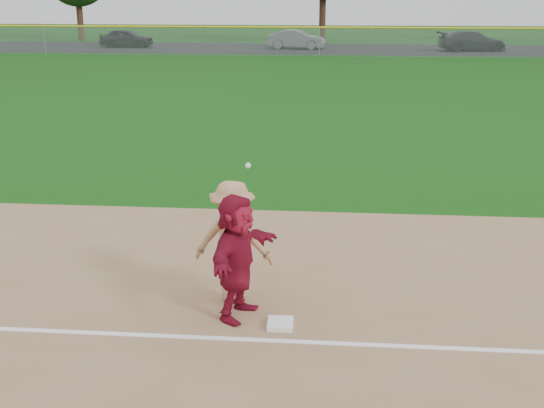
# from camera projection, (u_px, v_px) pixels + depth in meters

# --- Properties ---
(ground) EXTENTS (160.00, 160.00, 0.00)m
(ground) POSITION_uv_depth(u_px,v_px,m) (263.00, 315.00, 10.34)
(ground) COLOR #12490E
(ground) RESTS_ON ground
(foul_line) EXTENTS (60.00, 0.10, 0.01)m
(foul_line) POSITION_uv_depth(u_px,v_px,m) (258.00, 340.00, 9.57)
(foul_line) COLOR white
(foul_line) RESTS_ON infield_dirt
(parking_asphalt) EXTENTS (120.00, 10.00, 0.01)m
(parking_asphalt) POSITION_uv_depth(u_px,v_px,m) (321.00, 49.00, 53.97)
(parking_asphalt) COLOR black
(parking_asphalt) RESTS_ON ground
(first_base) EXTENTS (0.38, 0.38, 0.08)m
(first_base) POSITION_uv_depth(u_px,v_px,m) (280.00, 324.00, 9.96)
(first_base) COLOR white
(first_base) RESTS_ON infield_dirt
(base_runner) EXTENTS (1.12, 1.86, 1.91)m
(base_runner) POSITION_uv_depth(u_px,v_px,m) (237.00, 257.00, 10.01)
(base_runner) COLOR maroon
(base_runner) RESTS_ON infield_dirt
(car_left) EXTENTS (4.35, 1.91, 1.46)m
(car_left) POSITION_uv_depth(u_px,v_px,m) (127.00, 38.00, 55.24)
(car_left) COLOR black
(car_left) RESTS_ON parking_asphalt
(car_mid) EXTENTS (4.64, 2.12, 1.47)m
(car_mid) POSITION_uv_depth(u_px,v_px,m) (296.00, 39.00, 53.66)
(car_mid) COLOR slate
(car_mid) RESTS_ON parking_asphalt
(car_right) EXTENTS (5.42, 2.92, 1.49)m
(car_right) POSITION_uv_depth(u_px,v_px,m) (472.00, 41.00, 52.03)
(car_right) COLOR black
(car_right) RESTS_ON parking_asphalt
(first_base_play) EXTENTS (1.33, 0.87, 2.27)m
(first_base_play) POSITION_uv_depth(u_px,v_px,m) (233.00, 241.00, 10.57)
(first_base_play) COLOR #9E9EA0
(first_base_play) RESTS_ON infield_dirt
(outfield_fence) EXTENTS (110.00, 0.12, 110.00)m
(outfield_fence) POSITION_uv_depth(u_px,v_px,m) (320.00, 28.00, 47.68)
(outfield_fence) COLOR #999EA0
(outfield_fence) RESTS_ON ground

